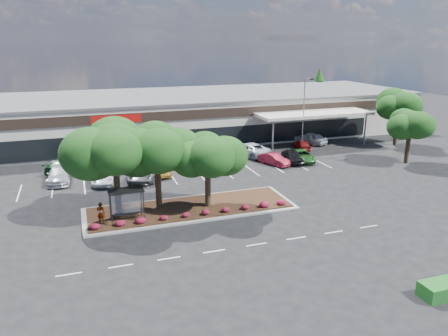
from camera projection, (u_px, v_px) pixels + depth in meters
name	position (u px, v px, depth m)	size (l,w,h in m)	color
ground	(228.00, 224.00, 34.77)	(160.00, 160.00, 0.00)	black
retail_store	(152.00, 116.00, 64.63)	(80.40, 25.20, 6.25)	silver
landscape_island	(191.00, 208.00, 37.74)	(18.00, 6.00, 0.26)	#979793
lane_markings	(192.00, 185.00, 44.18)	(33.12, 20.06, 0.01)	silver
shrub_row	(197.00, 213.00, 35.73)	(17.00, 0.80, 0.50)	maroon
bus_shelter	(126.00, 196.00, 34.46)	(2.75, 1.55, 2.59)	black
island_tree_west	(116.00, 168.00, 35.17)	(7.20, 7.20, 7.89)	#17340E
island_tree_mid	(157.00, 165.00, 36.97)	(6.60, 6.60, 7.32)	#17340E
island_tree_east	(208.00, 170.00, 36.97)	(5.80, 5.80, 6.50)	#17340E
tree_east_near	(409.00, 136.00, 50.99)	(5.60, 5.60, 6.51)	#17340E
tree_east_far	(398.00, 118.00, 59.63)	(6.40, 6.40, 7.62)	#17340E
conifer_north_east	(318.00, 91.00, 83.94)	(3.96, 3.96, 9.00)	#17340E
person_waiting	(101.00, 213.00, 34.06)	(0.65, 0.42, 1.78)	#594C47
light_pole	(304.00, 119.00, 56.58)	(1.40, 0.82, 9.49)	#979793
car_0	(59.00, 174.00, 44.99)	(2.23, 5.49, 1.59)	#A2A8AF
car_1	(102.00, 176.00, 44.71)	(2.29, 4.98, 1.38)	silver
car_2	(144.00, 171.00, 45.81)	(2.73, 5.93, 1.65)	#54555A
car_3	(158.00, 169.00, 47.16)	(1.45, 4.17, 1.37)	brown
car_6	(293.00, 157.00, 51.85)	(1.76, 4.37, 1.49)	black
car_7	(274.00, 159.00, 50.95)	(1.40, 4.02, 1.33)	maroon
car_8	(302.00, 156.00, 52.51)	(2.21, 4.78, 1.33)	#235720
car_9	(62.00, 165.00, 48.30)	(2.12, 5.22, 1.52)	#12431D
car_10	(105.00, 156.00, 52.49)	(1.56, 3.88, 1.32)	maroon
car_11	(141.00, 161.00, 49.82)	(1.74, 4.99, 1.64)	#7A3A0B
car_12	(162.00, 155.00, 52.58)	(1.47, 4.23, 1.39)	#150F60
car_13	(193.00, 155.00, 52.12)	(2.25, 5.54, 1.61)	brown
car_14	(248.00, 149.00, 54.90)	(2.76, 5.98, 1.66)	silver
car_15	(242.00, 148.00, 56.06)	(1.62, 4.02, 1.37)	#9EA2AA
car_16	(302.00, 145.00, 57.95)	(1.58, 3.94, 1.34)	maroon
car_17	(310.00, 138.00, 61.08)	(1.97, 4.89, 1.66)	silver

